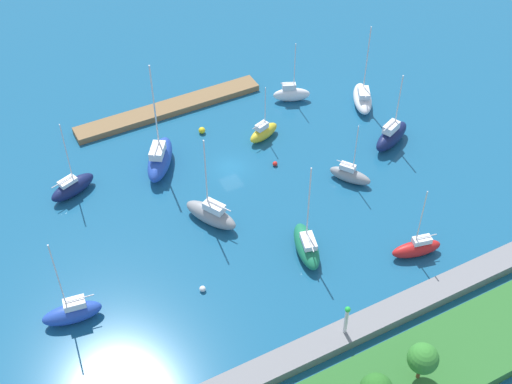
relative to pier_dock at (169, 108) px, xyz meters
name	(u,v)px	position (x,y,z in m)	size (l,w,h in m)	color
water	(231,168)	(-2.23, 14.20, -0.43)	(160.00, 160.00, 0.00)	#19567F
pier_dock	(169,108)	(0.00, 0.00, 0.00)	(25.90, 2.94, 0.87)	olive
breakwater	(356,329)	(-2.23, 41.67, 0.16)	(64.53, 2.69, 1.19)	gray
shoreline_park	(397,384)	(-2.23, 48.43, 0.22)	(45.87, 8.02, 1.31)	#2D6B2D
harbor_beacon	(346,318)	(-0.87, 41.67, 2.91)	(0.56, 0.56, 3.73)	silver
park_tree_west	(423,359)	(-3.97, 48.95, 3.82)	(2.81, 2.81, 4.37)	brown
sailboat_white_lone_north	(363,98)	(-23.82, 10.89, 0.68)	(5.25, 7.09, 11.74)	white
sailboat_blue_east_end	(160,158)	(5.39, 10.29, 1.14)	(6.49, 7.97, 14.58)	#2347B2
sailboat_gray_along_channel	(350,175)	(-13.79, 23.03, 0.57)	(4.24, 5.12, 8.49)	gray
sailboat_navy_far_south	(391,136)	(-22.23, 19.65, 1.00)	(6.78, 4.47, 10.28)	#141E4C
sailboat_green_by_breakwater	(307,246)	(-3.31, 30.52, 0.75)	(3.98, 6.98, 12.00)	#19724C
sailboat_red_lone_south	(417,248)	(-13.65, 36.20, 0.61)	(5.78, 2.83, 9.50)	red
sailboat_yellow_center_basin	(263,132)	(-8.50, 11.04, 0.58)	(4.94, 2.99, 7.76)	yellow
sailboat_white_west_end	(291,94)	(-15.73, 5.63, 0.71)	(5.18, 3.32, 8.98)	white
sailboat_blue_outer_mooring	(72,312)	(21.53, 27.33, 0.72)	(6.08, 2.91, 11.12)	#2347B2
sailboat_gray_far_north	(211,214)	(3.79, 21.53, 0.85)	(5.04, 6.89, 11.76)	gray
sailboat_navy_off_beacon	(72,187)	(16.19, 9.72, 0.66)	(6.17, 3.81, 10.15)	#141E4C
mooring_buoy_white	(203,289)	(8.77, 30.02, -0.11)	(0.65, 0.65, 0.65)	white
mooring_buoy_yellow	(202,130)	(-1.93, 6.39, 0.01)	(0.88, 0.88, 0.88)	yellow
mooring_buoy_red	(275,164)	(-7.24, 16.41, -0.13)	(0.61, 0.61, 0.61)	red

